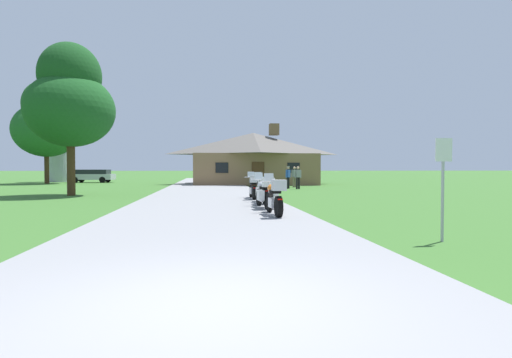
{
  "coord_description": "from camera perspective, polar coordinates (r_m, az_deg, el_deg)",
  "views": [
    {
      "loc": [
        -0.02,
        -4.36,
        1.52
      ],
      "look_at": [
        2.4,
        16.0,
        0.98
      ],
      "focal_mm": 28.54,
      "sensor_mm": 36.0,
      "label": 1
    }
  ],
  "objects": [
    {
      "name": "motorcycle_black_farthest_in_row",
      "position": [
        19.56,
        -0.43,
        -1.14
      ],
      "size": [
        0.66,
        2.08,
        1.3
      ],
      "rotation": [
        0.0,
        0.0,
        0.01
      ],
      "color": "black",
      "rests_on": "asphalt_driveway"
    },
    {
      "name": "bystander_blue_shirt_near_lodge",
      "position": [
        30.52,
        4.51,
        0.42
      ],
      "size": [
        0.4,
        0.45,
        1.69
      ],
      "rotation": [
        0.0,
        0.0,
        4.03
      ],
      "color": "black",
      "rests_on": "ground"
    },
    {
      "name": "bystander_gray_shirt_by_tree",
      "position": [
        29.99,
        5.9,
        0.36
      ],
      "size": [
        0.53,
        0.32,
        1.67
      ],
      "rotation": [
        0.0,
        0.0,
        0.3
      ],
      "color": "black",
      "rests_on": "ground"
    },
    {
      "name": "metal_signpost_roadside",
      "position": [
        9.23,
        24.74,
        0.33
      ],
      "size": [
        0.36,
        0.06,
        2.14
      ],
      "color": "#9EA0A5",
      "rests_on": "ground"
    },
    {
      "name": "tree_left_far",
      "position": [
        45.84,
        -27.34,
        7.06
      ],
      "size": [
        6.29,
        6.29,
        10.23
      ],
      "color": "#422D19",
      "rests_on": "ground"
    },
    {
      "name": "stone_lodge",
      "position": [
        39.29,
        -0.38,
        2.99
      ],
      "size": [
        11.95,
        7.94,
        5.85
      ],
      "color": "brown",
      "rests_on": "ground"
    },
    {
      "name": "parked_silver_suv_far_left",
      "position": [
        47.07,
        -21.96,
        0.48
      ],
      "size": [
        4.74,
        2.22,
        1.4
      ],
      "rotation": [
        0.0,
        0.0,
        1.49
      ],
      "color": "#ADAFB7",
      "rests_on": "ground"
    },
    {
      "name": "motorcycle_orange_nearest_to_camera",
      "position": [
        12.67,
        2.63,
        -2.58
      ],
      "size": [
        0.66,
        2.08,
        1.3
      ],
      "rotation": [
        0.0,
        0.0,
        0.04
      ],
      "color": "black",
      "rests_on": "asphalt_driveway"
    },
    {
      "name": "ground_plane",
      "position": [
        24.41,
        -6.71,
        -2.09
      ],
      "size": [
        500.0,
        500.0,
        0.0
      ],
      "primitive_type": "plane",
      "color": "#386628"
    },
    {
      "name": "tree_left_near",
      "position": [
        25.26,
        -24.58,
        10.04
      ],
      "size": [
        4.81,
        4.81,
        8.49
      ],
      "color": "#422D19",
      "rests_on": "ground"
    },
    {
      "name": "asphalt_driveway",
      "position": [
        22.41,
        -6.7,
        -2.33
      ],
      "size": [
        6.4,
        80.0,
        0.06
      ],
      "primitive_type": "cube",
      "color": "gray",
      "rests_on": "ground"
    },
    {
      "name": "motorcycle_black_third_in_row",
      "position": [
        17.0,
        0.99,
        -1.58
      ],
      "size": [
        0.84,
        2.08,
        1.3
      ],
      "rotation": [
        0.0,
        0.0,
        0.1
      ],
      "color": "black",
      "rests_on": "asphalt_driveway"
    },
    {
      "name": "bystander_gray_shirt_beside_signpost",
      "position": [
        32.85,
        5.4,
        0.46
      ],
      "size": [
        0.51,
        0.35,
        1.67
      ],
      "rotation": [
        0.0,
        0.0,
        0.42
      ],
      "color": "#75664C",
      "rests_on": "ground"
    },
    {
      "name": "metal_silo_distant",
      "position": [
        51.29,
        -25.85,
        4.06
      ],
      "size": [
        2.95,
        2.95,
        7.88
      ],
      "color": "#B2B7BC",
      "rests_on": "ground"
    },
    {
      "name": "motorcycle_silver_second_in_row",
      "position": [
        15.0,
        1.25,
        -1.99
      ],
      "size": [
        0.84,
        2.08,
        1.3
      ],
      "rotation": [
        0.0,
        0.0,
        0.1
      ],
      "color": "black",
      "rests_on": "asphalt_driveway"
    }
  ]
}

